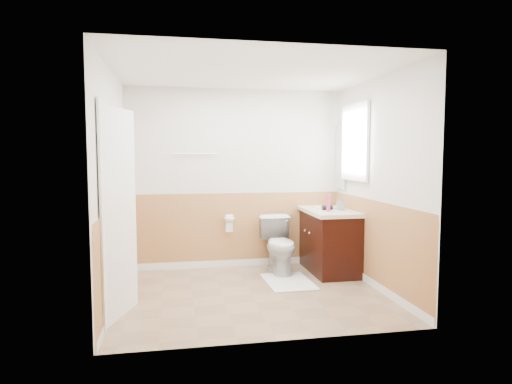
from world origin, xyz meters
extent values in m
plane|color=#8C7051|center=(0.00, 0.00, 0.00)|extent=(3.00, 3.00, 0.00)
plane|color=white|center=(0.00, 0.00, 2.50)|extent=(3.00, 3.00, 0.00)
plane|color=silver|center=(0.00, 1.30, 1.25)|extent=(3.00, 0.00, 3.00)
plane|color=silver|center=(0.00, -1.30, 1.25)|extent=(3.00, 0.00, 3.00)
plane|color=silver|center=(-1.50, 0.00, 1.25)|extent=(0.00, 3.00, 3.00)
plane|color=silver|center=(1.50, 0.00, 1.25)|extent=(0.00, 3.00, 3.00)
plane|color=#BD7C4B|center=(0.00, 1.29, 0.50)|extent=(3.00, 0.00, 3.00)
plane|color=#BD7C4B|center=(0.00, -1.29, 0.50)|extent=(3.00, 0.00, 3.00)
plane|color=#BD7C4B|center=(-1.49, 0.00, 0.50)|extent=(0.00, 2.60, 2.60)
plane|color=#BD7C4B|center=(1.49, 0.00, 0.50)|extent=(0.00, 2.60, 2.60)
imported|color=silver|center=(0.53, 0.84, 0.38)|extent=(0.44, 0.75, 0.76)
cube|color=silver|center=(0.53, 0.36, 0.01)|extent=(0.57, 0.81, 0.02)
cube|color=black|center=(1.21, 0.82, 0.40)|extent=(0.55, 1.10, 0.80)
sphere|color=silver|center=(0.91, 0.72, 0.55)|extent=(0.03, 0.03, 0.03)
sphere|color=silver|center=(0.91, 0.92, 0.55)|extent=(0.03, 0.03, 0.03)
cube|color=silver|center=(1.20, 0.82, 0.83)|extent=(0.60, 1.15, 0.05)
cylinder|color=white|center=(1.21, 0.97, 0.86)|extent=(0.36, 0.36, 0.02)
cylinder|color=white|center=(1.39, 0.97, 0.92)|extent=(0.02, 0.02, 0.14)
cylinder|color=#CA3460|center=(1.11, 0.57, 0.96)|extent=(0.05, 0.05, 0.22)
imported|color=gray|center=(1.33, 0.68, 0.94)|extent=(0.08, 0.08, 0.18)
cylinder|color=black|center=(1.16, 0.75, 0.89)|extent=(0.14, 0.07, 0.07)
cylinder|color=black|center=(1.13, 0.76, 0.86)|extent=(0.03, 0.03, 0.07)
cube|color=silver|center=(1.48, 1.10, 1.55)|extent=(0.02, 0.35, 0.90)
cube|color=white|center=(1.47, 0.59, 1.75)|extent=(0.04, 0.80, 1.00)
cube|color=white|center=(1.49, 0.59, 1.75)|extent=(0.01, 0.70, 0.90)
cube|color=white|center=(-1.40, -0.45, 1.02)|extent=(0.29, 0.78, 2.04)
cube|color=white|center=(-1.48, -0.45, 1.03)|extent=(0.02, 0.92, 2.10)
sphere|color=silver|center=(-1.34, -0.12, 0.95)|extent=(0.06, 0.06, 0.06)
cylinder|color=silver|center=(-0.55, 1.25, 1.60)|extent=(0.62, 0.02, 0.02)
cylinder|color=silver|center=(-0.10, 1.23, 0.70)|extent=(0.14, 0.02, 0.02)
cylinder|color=white|center=(-0.10, 1.23, 0.70)|extent=(0.10, 0.11, 0.11)
cube|color=white|center=(-0.10, 1.23, 0.59)|extent=(0.10, 0.01, 0.16)
camera|label=1|loc=(-0.85, -4.88, 1.60)|focal=31.13mm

